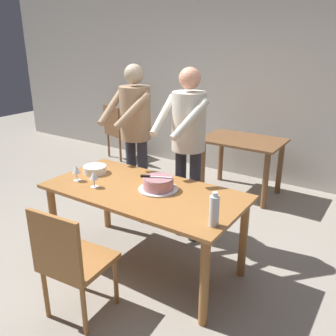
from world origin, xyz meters
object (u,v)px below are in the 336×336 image
at_px(background_table, 242,151).
at_px(cake_knife, 150,176).
at_px(main_dining_table, 144,201).
at_px(background_chair_1, 119,130).
at_px(cake_on_platter, 158,184).
at_px(plate_stack, 95,169).
at_px(person_cutting_cake, 188,137).
at_px(chair_near_side, 71,260).
at_px(person_standing_beside, 135,127).
at_px(water_bottle, 214,211).
at_px(wine_glass_near, 94,176).
at_px(wine_glass_far, 76,170).

bearing_deg(background_table, cake_knife, -90.93).
xyz_separation_m(main_dining_table, background_chair_1, (-2.24, 2.26, -0.15)).
bearing_deg(background_chair_1, main_dining_table, -45.23).
distance_m(cake_on_platter, cake_knife, 0.10).
bearing_deg(plate_stack, person_cutting_cake, 39.78).
distance_m(cake_knife, chair_near_side, 0.93).
height_order(cake_knife, person_standing_beside, person_standing_beside).
height_order(cake_knife, person_cutting_cake, person_cutting_cake).
bearing_deg(water_bottle, person_cutting_cake, 129.82).
distance_m(cake_on_platter, background_table, 1.95).
xyz_separation_m(cake_knife, wine_glass_near, (-0.43, -0.23, -0.01)).
bearing_deg(cake_on_platter, wine_glass_near, -152.33).
bearing_deg(plate_stack, main_dining_table, -6.04).
distance_m(wine_glass_near, background_chair_1, 3.08).
bearing_deg(person_standing_beside, wine_glass_far, -91.37).
distance_m(person_cutting_cake, background_table, 1.46).
bearing_deg(person_standing_beside, wine_glass_near, -75.69).
xyz_separation_m(cake_knife, person_cutting_cake, (0.02, 0.59, 0.21)).
bearing_deg(person_cutting_cake, cake_on_platter, -85.24).
height_order(main_dining_table, water_bottle, water_bottle).
distance_m(person_cutting_cake, person_standing_beside, 0.66).
xyz_separation_m(main_dining_table, wine_glass_far, (-0.63, -0.16, 0.21)).
relative_size(cake_knife, background_table, 0.25).
xyz_separation_m(wine_glass_far, water_bottle, (1.40, -0.06, 0.01)).
xyz_separation_m(cake_on_platter, chair_near_side, (-0.15, -0.87, -0.31)).
relative_size(plate_stack, wine_glass_far, 1.53).
relative_size(wine_glass_near, background_table, 0.14).
height_order(cake_on_platter, wine_glass_far, wine_glass_far).
relative_size(wine_glass_far, background_table, 0.14).
distance_m(cake_knife, plate_stack, 0.67).
height_order(plate_stack, wine_glass_far, wine_glass_far).
bearing_deg(wine_glass_near, chair_near_side, -60.67).
xyz_separation_m(wine_glass_far, background_table, (0.70, 2.17, -0.28)).
distance_m(plate_stack, person_cutting_cake, 0.94).
bearing_deg(person_standing_beside, water_bottle, -32.89).
distance_m(cake_on_platter, water_bottle, 0.74).
distance_m(plate_stack, chair_near_side, 1.09).
xyz_separation_m(wine_glass_near, person_standing_beside, (-0.22, 0.85, 0.22)).
xyz_separation_m(cake_on_platter, plate_stack, (-0.73, -0.00, -0.02)).
distance_m(chair_near_side, background_chair_1, 3.76).
xyz_separation_m(cake_on_platter, background_chair_1, (-2.34, 2.18, -0.31)).
xyz_separation_m(plate_stack, background_table, (0.70, 1.94, -0.21)).
bearing_deg(plate_stack, cake_knife, -2.17).
relative_size(cake_on_platter, background_table, 0.34).
height_order(wine_glass_far, background_table, wine_glass_far).
height_order(cake_on_platter, wine_glass_near, wine_glass_near).
bearing_deg(person_standing_beside, background_table, 63.31).
bearing_deg(plate_stack, person_standing_beside, 87.94).
bearing_deg(water_bottle, cake_knife, 159.96).
height_order(main_dining_table, person_standing_beside, person_standing_beside).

